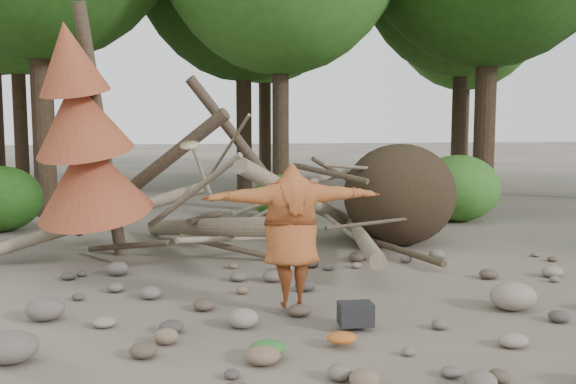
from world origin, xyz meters
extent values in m
plane|color=#514C44|center=(0.00, 0.00, 0.00)|extent=(120.00, 120.00, 0.00)
ellipsoid|color=#332619|center=(2.60, 4.30, 0.99)|extent=(2.20, 1.87, 1.98)
cylinder|color=gray|center=(-1.00, 3.70, 0.55)|extent=(2.61, 5.11, 1.08)
cylinder|color=gray|center=(0.80, 4.20, 0.90)|extent=(3.18, 3.71, 1.90)
cylinder|color=brown|center=(-2.20, 4.60, 1.40)|extent=(3.08, 1.91, 2.49)
cylinder|color=gray|center=(1.60, 3.50, 0.35)|extent=(1.13, 4.98, 0.43)
cylinder|color=brown|center=(-0.30, 4.80, 1.80)|extent=(2.39, 1.03, 2.89)
cylinder|color=gray|center=(-3.00, 4.00, 0.70)|extent=(3.71, 0.86, 1.20)
cylinder|color=#4C3F30|center=(-2.50, 3.50, 0.30)|extent=(1.52, 1.70, 0.49)
cylinder|color=gray|center=(0.20, 4.40, 0.80)|extent=(1.57, 0.85, 0.69)
cylinder|color=#4C3F30|center=(1.80, 4.90, 1.20)|extent=(1.92, 1.25, 1.10)
cylinder|color=gray|center=(-1.20, 4.20, 1.50)|extent=(0.37, 1.42, 0.85)
cylinder|color=#4C3F30|center=(2.20, 3.20, 0.15)|extent=(0.79, 2.54, 0.12)
cylinder|color=gray|center=(-0.80, 3.10, 0.45)|extent=(1.78, 1.11, 0.29)
cylinder|color=#4C3F30|center=(-2.90, 3.80, 2.20)|extent=(0.67, 1.13, 4.35)
cone|color=brown|center=(-3.06, 3.49, 1.50)|extent=(2.06, 2.13, 1.86)
cone|color=brown|center=(-3.16, 3.28, 2.50)|extent=(1.71, 1.78, 1.65)
cone|color=brown|center=(-3.26, 3.09, 3.40)|extent=(1.23, 1.30, 1.41)
cylinder|color=#38281C|center=(-5.00, 9.50, 4.48)|extent=(0.56, 0.56, 8.96)
cylinder|color=#38281C|center=(1.00, 9.20, 3.57)|extent=(0.44, 0.44, 7.14)
cylinder|color=#38281C|center=(7.00, 9.80, 4.72)|extent=(0.60, 0.60, 9.45)
cylinder|color=#38281C|center=(-6.50, 13.50, 3.78)|extent=(0.42, 0.42, 7.56)
cylinder|color=#38281C|center=(0.50, 14.20, 4.27)|extent=(0.52, 0.52, 8.54)
cylinder|color=#38281C|center=(8.00, 13.80, 4.06)|extent=(0.50, 0.50, 8.12)
cylinder|color=#38281C|center=(2.00, 20.50, 4.38)|extent=(0.54, 0.54, 8.75)
cylinder|color=#38281C|center=(11.00, 20.00, 3.92)|extent=(0.46, 0.46, 7.84)
ellipsoid|color=#214F15|center=(-5.50, 7.20, 0.72)|extent=(1.80, 1.80, 1.44)
ellipsoid|color=#2C651D|center=(0.80, 7.80, 0.56)|extent=(1.40, 1.40, 1.12)
ellipsoid|color=#377725|center=(5.00, 7.00, 0.80)|extent=(2.00, 2.00, 1.60)
imported|color=#994B22|center=(-0.20, 0.30, 0.99)|extent=(2.24, 0.64, 1.82)
cylinder|color=#9A9061|center=(-1.44, 0.81, 2.10)|extent=(0.27, 0.25, 0.14)
cube|color=black|center=(0.42, -0.51, 0.13)|extent=(0.40, 0.27, 0.26)
ellipsoid|color=#29682A|center=(-0.71, -1.27, 0.07)|extent=(0.38, 0.32, 0.14)
ellipsoid|color=#AF561E|center=(0.12, -1.05, 0.06)|extent=(0.33, 0.27, 0.12)
ellipsoid|color=#625951|center=(-3.26, -0.94, 0.16)|extent=(0.54, 0.49, 0.32)
ellipsoid|color=gray|center=(2.62, -0.06, 0.18)|extent=(0.60, 0.54, 0.36)
ellipsoid|color=#625952|center=(-3.21, 0.44, 0.14)|extent=(0.47, 0.42, 0.28)
camera|label=1|loc=(-1.50, -7.51, 2.42)|focal=40.00mm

